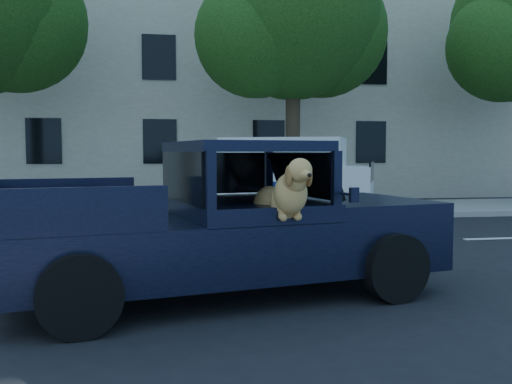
# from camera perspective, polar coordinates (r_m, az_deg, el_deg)

# --- Properties ---
(ground) EXTENTS (120.00, 120.00, 0.00)m
(ground) POSITION_cam_1_polar(r_m,az_deg,el_deg) (7.70, -16.85, -9.77)
(ground) COLOR black
(ground) RESTS_ON ground
(far_sidewalk) EXTENTS (60.00, 4.00, 0.15)m
(far_sidewalk) POSITION_cam_1_polar(r_m,az_deg,el_deg) (16.74, -12.91, -2.05)
(far_sidewalk) COLOR gray
(far_sidewalk) RESTS_ON ground
(lane_stripes) EXTENTS (21.60, 0.14, 0.01)m
(lane_stripes) POSITION_cam_1_polar(r_m,az_deg,el_deg) (11.02, -4.17, -5.44)
(lane_stripes) COLOR silver
(lane_stripes) RESTS_ON ground
(street_tree_mid) EXTENTS (6.00, 5.20, 8.60)m
(street_tree_mid) POSITION_cam_1_polar(r_m,az_deg,el_deg) (17.95, 3.84, 16.54)
(street_tree_mid) COLOR #332619
(street_tree_mid) RESTS_ON ground
(building_main) EXTENTS (26.00, 6.00, 9.00)m
(building_main) POSITION_cam_1_polar(r_m,az_deg,el_deg) (24.16, -4.83, 10.38)
(building_main) COLOR beige
(building_main) RESTS_ON ground
(pickup_truck) EXTENTS (5.75, 3.29, 1.94)m
(pickup_truck) POSITION_cam_1_polar(r_m,az_deg,el_deg) (7.17, -3.89, -5.27)
(pickup_truck) COLOR black
(pickup_truck) RESTS_ON ground
(mail_truck) EXTENTS (4.43, 3.32, 2.21)m
(mail_truck) POSITION_cam_1_polar(r_m,az_deg,el_deg) (15.69, 3.77, 0.90)
(mail_truck) COLOR silver
(mail_truck) RESTS_ON ground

